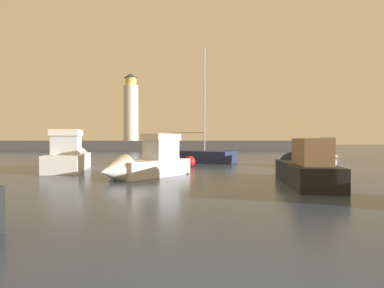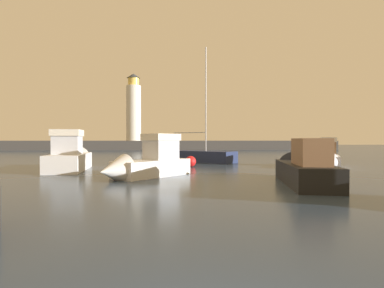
# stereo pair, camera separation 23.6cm
# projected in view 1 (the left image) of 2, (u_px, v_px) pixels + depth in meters

# --- Properties ---
(ground_plane) EXTENTS (220.00, 220.00, 0.00)m
(ground_plane) POSITION_uv_depth(u_px,v_px,m) (168.00, 159.00, 39.24)
(ground_plane) COLOR #2D3D51
(breakwater) EXTENTS (79.66, 6.99, 2.15)m
(breakwater) POSITION_uv_depth(u_px,v_px,m) (165.00, 145.00, 75.37)
(breakwater) COLOR #423F3D
(breakwater) RESTS_ON ground_plane
(lighthouse) EXTENTS (3.38, 3.38, 15.58)m
(lighthouse) POSITION_uv_depth(u_px,v_px,m) (131.00, 109.00, 74.52)
(lighthouse) COLOR silver
(lighthouse) RESTS_ON breakwater
(motorboat_0) EXTENTS (5.91, 6.23, 3.07)m
(motorboat_0) POSITION_uv_depth(u_px,v_px,m) (145.00, 163.00, 19.99)
(motorboat_0) COLOR white
(motorboat_0) RESTS_ON ground_plane
(motorboat_1) EXTENTS (4.08, 6.00, 2.79)m
(motorboat_1) POSITION_uv_depth(u_px,v_px,m) (327.00, 158.00, 26.97)
(motorboat_1) COLOR silver
(motorboat_1) RESTS_ON ground_plane
(motorboat_2) EXTENTS (3.57, 8.41, 2.77)m
(motorboat_2) POSITION_uv_depth(u_px,v_px,m) (302.00, 168.00, 17.56)
(motorboat_2) COLOR black
(motorboat_2) RESTS_ON ground_plane
(motorboat_6) EXTENTS (2.94, 8.36, 3.52)m
(motorboat_6) POSITION_uv_depth(u_px,v_px,m) (71.00, 157.00, 25.33)
(motorboat_6) COLOR white
(motorboat_6) RESTS_ON ground_plane
(sailboat_moored) EXTENTS (7.47, 7.01, 11.98)m
(sailboat_moored) POSITION_uv_depth(u_px,v_px,m) (198.00, 156.00, 34.02)
(sailboat_moored) COLOR #1E284C
(sailboat_moored) RESTS_ON ground_plane
(mooring_buoy) EXTENTS (0.93, 0.93, 0.93)m
(mooring_buoy) POSITION_uv_depth(u_px,v_px,m) (190.00, 161.00, 27.65)
(mooring_buoy) COLOR red
(mooring_buoy) RESTS_ON ground_plane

